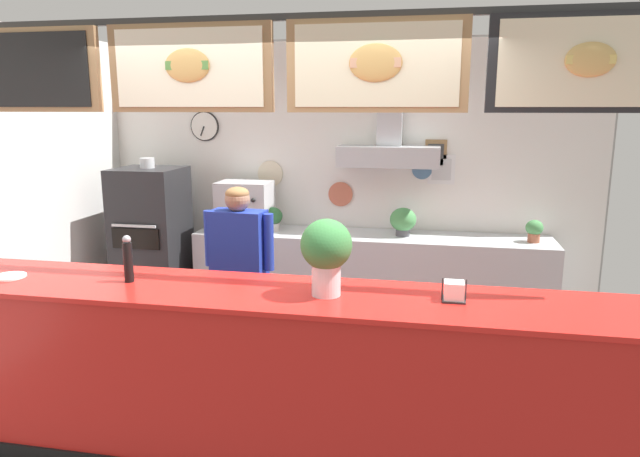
{
  "coord_description": "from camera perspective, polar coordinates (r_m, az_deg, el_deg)",
  "views": [
    {
      "loc": [
        0.91,
        -3.42,
        2.13
      ],
      "look_at": [
        0.09,
        0.77,
        1.23
      ],
      "focal_mm": 32.36,
      "sensor_mm": 36.0,
      "label": 1
    }
  ],
  "objects": [
    {
      "name": "shop_worker",
      "position": [
        4.7,
        -7.95,
        -4.45
      ],
      "size": [
        0.59,
        0.26,
        1.52
      ],
      "rotation": [
        0.0,
        0.0,
        3.06
      ],
      "color": "#232328",
      "rests_on": "ground_plane"
    },
    {
      "name": "pizza_oven",
      "position": [
        6.11,
        -16.26,
        -1.41
      ],
      "size": [
        0.64,
        0.66,
        1.64
      ],
      "color": "#232326",
      "rests_on": "ground_plane"
    },
    {
      "name": "potted_basil",
      "position": [
        5.88,
        -4.71,
        1.06
      ],
      "size": [
        0.2,
        0.2,
        0.24
      ],
      "color": "beige",
      "rests_on": "back_prep_counter"
    },
    {
      "name": "back_prep_counter",
      "position": [
        5.82,
        4.94,
        -4.98
      ],
      "size": [
        3.49,
        0.63,
        0.9
      ],
      "color": "silver",
      "rests_on": "ground_plane"
    },
    {
      "name": "napkin_holder",
      "position": [
        3.3,
        13.11,
        -6.12
      ],
      "size": [
        0.14,
        0.13,
        0.12
      ],
      "color": "#262628",
      "rests_on": "service_counter"
    },
    {
      "name": "service_counter",
      "position": [
        3.61,
        -4.83,
        -14.33
      ],
      "size": [
        4.25,
        0.7,
        1.08
      ],
      "color": "red",
      "rests_on": "ground_plane"
    },
    {
      "name": "espresso_machine",
      "position": [
        5.91,
        -7.45,
        2.18
      ],
      "size": [
        0.53,
        0.49,
        0.5
      ],
      "color": "silver",
      "rests_on": "back_prep_counter"
    },
    {
      "name": "potted_thyme",
      "position": [
        5.66,
        8.21,
        0.78
      ],
      "size": [
        0.25,
        0.25,
        0.28
      ],
      "color": "#4C4C51",
      "rests_on": "back_prep_counter"
    },
    {
      "name": "pepper_grinder",
      "position": [
        3.72,
        -18.45,
        -2.88
      ],
      "size": [
        0.06,
        0.06,
        0.29
      ],
      "color": "black",
      "rests_on": "service_counter"
    },
    {
      "name": "ground_plane",
      "position": [
        4.13,
        -3.42,
        -19.14
      ],
      "size": [
        6.18,
        6.18,
        0.0
      ],
      "primitive_type": "plane",
      "color": "#3F3A38"
    },
    {
      "name": "condiment_plate",
      "position": [
        4.15,
        -28.36,
        -4.19
      ],
      "size": [
        0.2,
        0.2,
        0.01
      ],
      "color": "white",
      "rests_on": "service_counter"
    },
    {
      "name": "basil_vase",
      "position": [
        3.26,
        0.63,
        -2.38
      ],
      "size": [
        0.29,
        0.29,
        0.44
      ],
      "color": "silver",
      "rests_on": "service_counter"
    },
    {
      "name": "back_wall_assembly",
      "position": [
        5.86,
        2.44,
        5.7
      ],
      "size": [
        5.15,
        2.65,
        2.8
      ],
      "color": "gray",
      "rests_on": "ground_plane"
    },
    {
      "name": "potted_oregano",
      "position": [
        5.7,
        20.43,
        -0.12
      ],
      "size": [
        0.16,
        0.16,
        0.21
      ],
      "color": "#9E563D",
      "rests_on": "back_prep_counter"
    }
  ]
}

